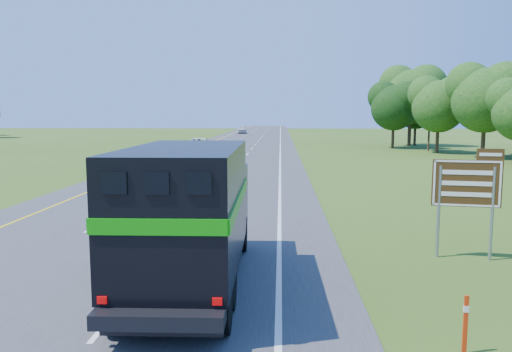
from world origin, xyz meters
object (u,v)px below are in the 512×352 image
(far_car, at_px, (242,130))
(exit_sign, at_px, (468,188))
(white_suv, at_px, (198,146))
(horse_truck, at_px, (191,211))

(far_car, xyz_separation_m, exit_sign, (14.70, -100.11, 1.32))
(white_suv, xyz_separation_m, exit_sign, (15.09, -40.94, 1.32))
(far_car, distance_m, exit_sign, 101.19)
(horse_truck, relative_size, white_suv, 1.32)
(white_suv, bearing_deg, exit_sign, -73.17)
(white_suv, xyz_separation_m, far_car, (0.38, 59.16, -0.00))
(horse_truck, xyz_separation_m, far_car, (-6.66, 103.04, -1.08))
(far_car, bearing_deg, horse_truck, -90.76)
(far_car, relative_size, exit_sign, 1.49)
(horse_truck, height_order, far_car, horse_truck)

